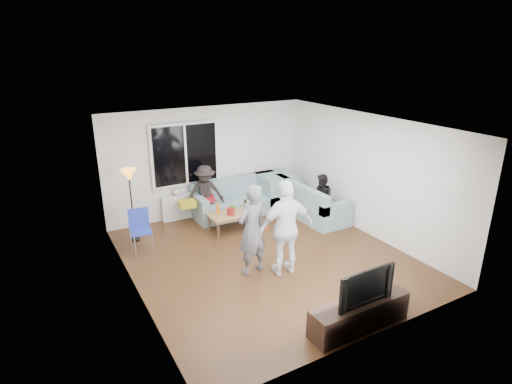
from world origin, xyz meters
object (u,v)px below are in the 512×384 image
player_left (252,230)px  side_chair (141,232)px  sofa_back_section (240,197)px  floor_lamp (132,206)px  spectator_back (205,193)px  television (362,284)px  spectator_right (322,198)px  sofa_right_section (312,199)px  tv_console (359,314)px  coffee_table (234,221)px  player_right (286,228)px

player_left → side_chair: bearing=-61.8°
sofa_back_section → floor_lamp: bearing=-174.4°
side_chair → spectator_back: size_ratio=0.64×
player_left → television: bearing=93.6°
spectator_right → sofa_back_section: bearing=-130.9°
sofa_back_section → sofa_right_section: 1.74m
side_chair → player_left: bearing=-42.2°
sofa_right_section → television: television is taller
spectator_right → tv_console: size_ratio=0.71×
sofa_right_section → player_left: size_ratio=1.19×
spectator_right → television: (-1.94, -3.40, 0.15)m
television → spectator_right: bearing=60.3°
spectator_back → tv_console: 4.84m
television → spectator_back: bearing=94.5°
player_left → tv_console: player_left is taller
sofa_back_section → spectator_back: size_ratio=1.72×
tv_console → sofa_back_section: bearing=83.9°
sofa_right_section → side_chair: bearing=87.8°
sofa_back_section → tv_console: size_ratio=1.44×
coffee_table → side_chair: size_ratio=1.28×
coffee_table → sofa_back_section: bearing=54.6°
player_left → spectator_back: bearing=-106.9°
side_chair → spectator_right: spectator_right is taller
coffee_table → floor_lamp: 2.22m
sofa_right_section → side_chair: size_ratio=2.33×
television → tv_console: bearing=0.0°
sofa_right_section → floor_lamp: size_ratio=1.28×
side_chair → player_left: size_ratio=0.51×
side_chair → spectator_right: (4.07, -0.54, 0.14)m
player_left → sofa_right_section: bearing=-159.3°
coffee_table → spectator_back: 1.00m
floor_lamp → spectator_back: floor_lamp is taller
spectator_back → side_chair: bearing=-135.8°
sofa_right_section → tv_console: (-1.94, -3.78, -0.20)m
sofa_back_section → sofa_right_section: bearing=-34.6°
sofa_back_section → side_chair: size_ratio=2.67×
coffee_table → player_right: (-0.02, -2.13, 0.68)m
player_right → television: player_right is taller
player_right → spectator_right: 2.56m
tv_console → player_left: bearing=105.7°
sofa_back_section → side_chair: 2.77m
sofa_right_section → spectator_back: 2.54m
spectator_right → spectator_back: spectator_back is taller
coffee_table → tv_console: size_ratio=0.69×
floor_lamp → television: floor_lamp is taller
side_chair → floor_lamp: bearing=97.5°
spectator_right → player_right: bearing=-49.5°
player_right → spectator_back: player_right is taller
coffee_table → television: size_ratio=1.14×
sofa_back_section → coffee_table: (-0.56, -0.79, -0.22)m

